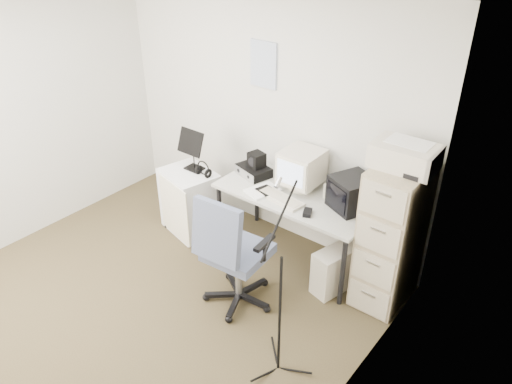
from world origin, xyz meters
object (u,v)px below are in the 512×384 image
Objects in this scene: side_cart at (190,201)px; filing_cabinet at (392,236)px; office_chair at (238,250)px; desk at (295,226)px.

filing_cabinet is at bearing 21.44° from side_cart.
filing_cabinet is 1.19× the size of office_chair.
filing_cabinet is at bearing 1.81° from desk.
filing_cabinet reaches higher than office_chair.
desk is at bearing -178.19° from filing_cabinet.
filing_cabinet is 2.14m from side_cart.
office_chair reaches higher than desk.
side_cart is at bearing -172.03° from filing_cabinet.
side_cart is at bearing 149.43° from office_chair.
office_chair reaches higher than side_cart.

